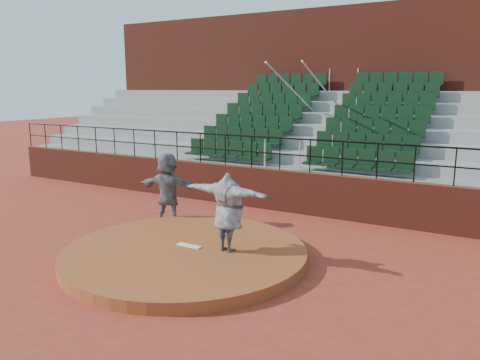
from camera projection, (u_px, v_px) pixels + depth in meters
name	position (u px, v px, depth m)	size (l,w,h in m)	color
ground	(185.00, 259.00, 10.64)	(90.00, 90.00, 0.00)	#993222
pitchers_mound	(185.00, 253.00, 10.61)	(5.50, 5.50, 0.25)	#984822
pitching_rubber	(189.00, 246.00, 10.71)	(0.60, 0.15, 0.03)	white
boundary_wall	(279.00, 190.00, 14.77)	(24.00, 0.30, 1.30)	maroon
wall_railing	(280.00, 147.00, 14.50)	(24.04, 0.05, 1.03)	black
seating_deck	(320.00, 152.00, 17.72)	(24.00, 5.97, 4.63)	gray
press_box_facade	(353.00, 94.00, 20.67)	(24.00, 3.00, 7.10)	maroon
pitcher	(228.00, 212.00, 10.29)	(2.17, 0.59, 1.77)	black
fielder	(168.00, 188.00, 13.23)	(1.90, 0.60, 2.04)	black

